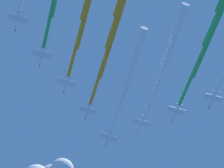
# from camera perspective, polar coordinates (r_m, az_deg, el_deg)

# --- Properties ---
(jet_lead) EXTENTS (19.66, 63.25, 3.72)m
(jet_lead) POSITION_cam_1_polar(r_m,az_deg,el_deg) (177.64, 2.66, 1.92)
(jet_lead) COLOR silver
(jet_port_inner) EXTENTS (20.17, 69.76, 3.71)m
(jet_port_inner) POSITION_cam_1_polar(r_m,az_deg,el_deg) (170.52, 0.22, 7.73)
(jet_port_inner) COLOR silver
(jet_starboard_inner) EXTENTS (20.09, 65.41, 3.69)m
(jet_starboard_inner) POSITION_cam_1_polar(r_m,az_deg,el_deg) (176.42, 8.02, 4.74)
(jet_starboard_inner) COLOR silver
(jet_port_mid) EXTENTS (19.68, 65.45, 3.69)m
(jet_port_mid) POSITION_cam_1_polar(r_m,az_deg,el_deg) (166.24, -3.43, 11.63)
(jet_port_mid) COLOR silver
(jet_starboard_mid) EXTENTS (21.06, 72.08, 3.70)m
(jet_starboard_mid) POSITION_cam_1_polar(r_m,az_deg,el_deg) (173.84, 14.10, 7.97)
(jet_starboard_mid) COLOR silver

